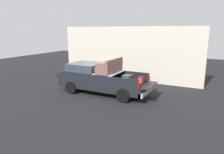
% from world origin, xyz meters
% --- Properties ---
extents(ground_plane, '(40.00, 40.00, 0.00)m').
position_xyz_m(ground_plane, '(0.00, 0.00, 0.00)').
color(ground_plane, black).
extents(pickup_truck, '(6.05, 2.06, 2.23)m').
position_xyz_m(pickup_truck, '(0.34, 0.00, 0.94)').
color(pickup_truck, black).
rests_on(pickup_truck, ground_plane).
extents(building_facade, '(11.17, 0.36, 4.10)m').
position_xyz_m(building_facade, '(0.09, -3.98, 2.05)').
color(building_facade, beige).
rests_on(building_facade, ground_plane).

